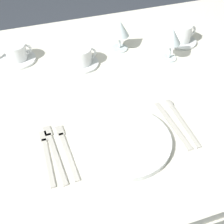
% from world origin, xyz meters
% --- Properties ---
extents(ground_plane, '(6.00, 6.00, 0.00)m').
position_xyz_m(ground_plane, '(0.00, 0.00, 0.00)').
color(ground_plane, '#383D47').
extents(dining_table, '(1.80, 1.11, 0.74)m').
position_xyz_m(dining_table, '(0.00, 0.00, 0.66)').
color(dining_table, silver).
rests_on(dining_table, ground).
extents(dinner_plate, '(0.28, 0.28, 0.02)m').
position_xyz_m(dinner_plate, '(-0.02, -0.26, 0.75)').
color(dinner_plate, white).
rests_on(dinner_plate, dining_table).
extents(fork_outer, '(0.03, 0.22, 0.00)m').
position_xyz_m(fork_outer, '(-0.19, -0.23, 0.74)').
color(fork_outer, beige).
rests_on(fork_outer, dining_table).
extents(fork_inner, '(0.03, 0.23, 0.00)m').
position_xyz_m(fork_inner, '(-0.22, -0.23, 0.74)').
color(fork_inner, beige).
rests_on(fork_inner, dining_table).
extents(fork_salad, '(0.02, 0.21, 0.00)m').
position_xyz_m(fork_salad, '(-0.25, -0.24, 0.74)').
color(fork_salad, beige).
rests_on(fork_salad, dining_table).
extents(dinner_knife, '(0.03, 0.22, 0.00)m').
position_xyz_m(dinner_knife, '(0.15, -0.25, 0.74)').
color(dinner_knife, beige).
rests_on(dinner_knife, dining_table).
extents(spoon_soup, '(0.03, 0.22, 0.01)m').
position_xyz_m(spoon_soup, '(0.18, -0.21, 0.74)').
color(spoon_soup, beige).
rests_on(spoon_soup, dining_table).
extents(saucer_left, '(0.13, 0.13, 0.01)m').
position_xyz_m(saucer_left, '(0.41, 0.20, 0.74)').
color(saucer_left, white).
rests_on(saucer_left, dining_table).
extents(coffee_cup_left, '(0.10, 0.07, 0.07)m').
position_xyz_m(coffee_cup_left, '(0.41, 0.20, 0.79)').
color(coffee_cup_left, white).
rests_on(coffee_cup_left, saucer_left).
extents(saucer_right, '(0.14, 0.14, 0.01)m').
position_xyz_m(saucer_right, '(-0.27, 0.28, 0.74)').
color(saucer_right, white).
rests_on(saucer_right, dining_table).
extents(coffee_cup_right, '(0.10, 0.08, 0.06)m').
position_xyz_m(coffee_cup_right, '(-0.27, 0.28, 0.78)').
color(coffee_cup_right, white).
rests_on(coffee_cup_right, saucer_right).
extents(saucer_far, '(0.13, 0.13, 0.01)m').
position_xyz_m(saucer_far, '(-0.04, 0.17, 0.74)').
color(saucer_far, white).
rests_on(saucer_far, dining_table).
extents(coffee_cup_far, '(0.10, 0.08, 0.06)m').
position_xyz_m(coffee_cup_far, '(-0.04, 0.17, 0.78)').
color(coffee_cup_far, white).
rests_on(coffee_cup_far, saucer_far).
extents(wine_glass_centre, '(0.08, 0.08, 0.13)m').
position_xyz_m(wine_glass_centre, '(0.14, 0.23, 0.83)').
color(wine_glass_centre, silver).
rests_on(wine_glass_centre, dining_table).
extents(wine_glass_left, '(0.07, 0.07, 0.14)m').
position_xyz_m(wine_glass_left, '(0.30, 0.10, 0.84)').
color(wine_glass_left, silver).
rests_on(wine_glass_left, dining_table).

